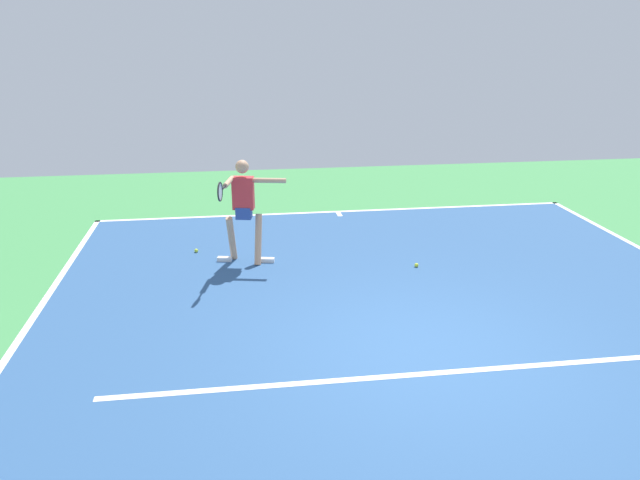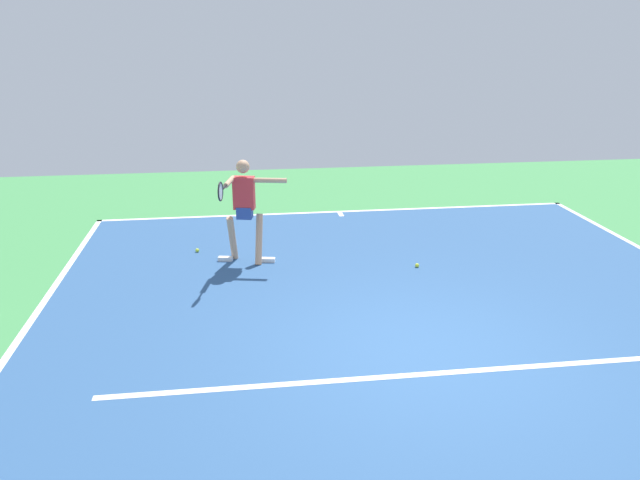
# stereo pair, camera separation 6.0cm
# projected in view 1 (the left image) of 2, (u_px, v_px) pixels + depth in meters

# --- Properties ---
(ground_plane) EXTENTS (21.09, 21.09, 0.00)m
(ground_plane) POSITION_uv_depth(u_px,v_px,m) (422.00, 351.00, 7.58)
(ground_plane) COLOR #428E4C
(court_surface) EXTENTS (9.98, 12.36, 0.00)m
(court_surface) POSITION_uv_depth(u_px,v_px,m) (422.00, 351.00, 7.58)
(court_surface) COLOR #2D5484
(court_surface) RESTS_ON ground_plane
(court_line_baseline_near) EXTENTS (9.98, 0.10, 0.01)m
(court_line_baseline_near) POSITION_uv_depth(u_px,v_px,m) (338.00, 212.00, 13.32)
(court_line_baseline_near) COLOR white
(court_line_baseline_near) RESTS_ON ground_plane
(court_line_service) EXTENTS (7.48, 0.10, 0.01)m
(court_line_service) POSITION_uv_depth(u_px,v_px,m) (436.00, 373.00, 7.08)
(court_line_service) COLOR white
(court_line_service) RESTS_ON ground_plane
(court_line_centre_mark) EXTENTS (0.10, 0.30, 0.01)m
(court_line_centre_mark) POSITION_uv_depth(u_px,v_px,m) (339.00, 214.00, 13.14)
(court_line_centre_mark) COLOR white
(court_line_centre_mark) RESTS_ON ground_plane
(tennis_player) EXTENTS (1.17, 1.22, 1.74)m
(tennis_player) POSITION_uv_depth(u_px,v_px,m) (244.00, 205.00, 10.13)
(tennis_player) COLOR tan
(tennis_player) RESTS_ON ground_plane
(tennis_ball_near_player) EXTENTS (0.07, 0.07, 0.07)m
(tennis_ball_near_player) POSITION_uv_depth(u_px,v_px,m) (196.00, 251.00, 10.89)
(tennis_ball_near_player) COLOR #C6E53D
(tennis_ball_near_player) RESTS_ON ground_plane
(tennis_ball_by_sideline) EXTENTS (0.07, 0.07, 0.07)m
(tennis_ball_by_sideline) POSITION_uv_depth(u_px,v_px,m) (416.00, 265.00, 10.23)
(tennis_ball_by_sideline) COLOR #CCE033
(tennis_ball_by_sideline) RESTS_ON ground_plane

